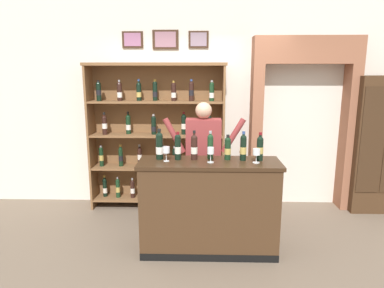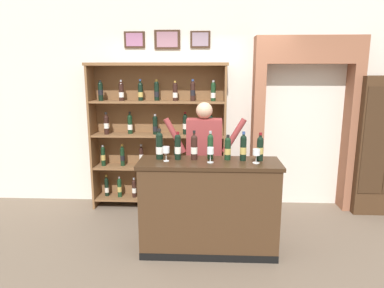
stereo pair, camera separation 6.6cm
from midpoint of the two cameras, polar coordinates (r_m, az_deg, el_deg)
The scene contains 17 objects.
ground_plane at distance 4.16m, azimuth 0.08°, elevation -16.93°, with size 14.00×14.00×0.02m, color #6B5B4C.
back_wall at distance 5.24m, azimuth 0.54°, elevation 7.84°, with size 12.00×0.19×3.24m.
wine_shelf at distance 5.08m, azimuth -6.07°, elevation 1.81°, with size 1.96×0.37×2.09m.
archway_doorway at distance 5.32m, azimuth 16.96°, elevation 5.29°, with size 1.47×0.45×2.45m.
side_cabinet at distance 5.58m, azimuth 27.40°, elevation -0.10°, with size 0.68×0.42×1.92m.
tasting_counter at distance 3.93m, azimuth 2.28°, elevation -10.19°, with size 1.52×0.51×1.04m.
shopkeeper at distance 4.34m, azimuth 1.42°, elevation -1.28°, with size 1.03×0.22×1.62m.
tasting_bottle_grappa at distance 3.84m, azimuth -5.80°, elevation -0.24°, with size 0.08×0.08×0.34m.
tasting_bottle_prosecco at distance 3.81m, azimuth -2.81°, elevation -0.41°, with size 0.07×0.07×0.31m.
tasting_bottle_bianco at distance 3.81m, azimuth -0.14°, elevation -0.45°, with size 0.07×0.07×0.32m.
tasting_bottle_rosso at distance 3.84m, azimuth 2.50°, elevation -0.36°, with size 0.07×0.07×0.31m.
tasting_bottle_super_tuscan at distance 3.82m, azimuth 5.33°, elevation -0.63°, with size 0.07×0.07×0.28m.
tasting_bottle_chianti at distance 3.80m, azimuth 7.83°, elevation -0.50°, with size 0.07×0.07×0.32m.
tasting_bottle_riserva at distance 3.83m, azimuth 10.49°, elevation -0.58°, with size 0.07×0.07×0.31m.
wine_glass_right at distance 3.73m, azimuth 9.93°, elevation -1.38°, with size 0.08×0.08×0.15m.
wine_glass_left at distance 3.75m, azimuth -4.71°, elevation -1.04°, with size 0.07×0.07×0.16m.
wine_glass_center at distance 3.69m, azimuth 2.54°, elevation -1.25°, with size 0.07×0.07×0.16m.
Camera 1 is at (0.06, -3.64, 2.01)m, focal length 32.85 mm.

